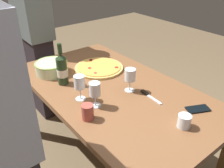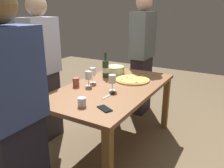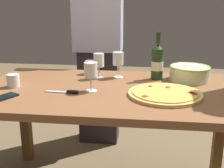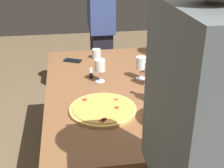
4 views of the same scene
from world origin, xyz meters
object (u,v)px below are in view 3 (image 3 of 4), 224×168
at_px(pizza, 165,94).
at_px(cell_phone, 4,97).
at_px(person_host, 98,47).
at_px(wine_glass_far_left, 99,61).
at_px(dining_table, 112,103).
at_px(cup_ceramic, 90,67).
at_px(wine_glass_by_bottle, 91,72).
at_px(cup_amber, 13,81).
at_px(pizza_knife, 66,92).
at_px(wine_bottle, 157,62).
at_px(wine_glass_near_pizza, 118,59).
at_px(serving_bowl, 190,73).

height_order(pizza, cell_phone, pizza).
bearing_deg(person_host, wine_glass_far_left, -5.17).
xyz_separation_m(wine_glass_far_left, person_host, (-0.10, 0.59, 0.01)).
bearing_deg(wine_glass_far_left, person_host, 99.94).
bearing_deg(dining_table, person_host, 105.11).
bearing_deg(cup_ceramic, wine_glass_by_bottle, -78.03).
bearing_deg(cup_amber, pizza_knife, -12.65).
bearing_deg(wine_bottle, wine_glass_far_left, -177.03).
bearing_deg(person_host, wine_bottle, 25.62).
height_order(wine_glass_near_pizza, wine_glass_far_left, wine_glass_near_pizza).
xyz_separation_m(wine_bottle, cup_ceramic, (-0.47, 0.09, -0.07)).
distance_m(pizza, pizza_knife, 0.55).
bearing_deg(serving_bowl, cup_ceramic, 171.67).
distance_m(wine_glass_by_bottle, cell_phone, 0.48).
height_order(cup_ceramic, pizza_knife, cup_ceramic).
bearing_deg(wine_glass_far_left, cup_ceramic, 126.52).
relative_size(serving_bowl, pizza_knife, 1.32).
relative_size(serving_bowl, wine_glass_by_bottle, 1.55).
relative_size(wine_glass_by_bottle, cup_ceramic, 1.75).
xyz_separation_m(wine_glass_near_pizza, cup_ceramic, (-0.21, 0.08, -0.08)).
bearing_deg(cup_amber, wine_bottle, 18.72).
relative_size(wine_glass_by_bottle, cup_amber, 2.16).
distance_m(pizza, wine_glass_near_pizza, 0.48).
height_order(wine_glass_far_left, pizza_knife, wine_glass_far_left).
height_order(wine_glass_by_bottle, pizza_knife, wine_glass_by_bottle).
xyz_separation_m(dining_table, serving_bowl, (0.48, 0.24, 0.15)).
bearing_deg(cup_ceramic, wine_bottle, -10.91).
height_order(wine_glass_far_left, cell_phone, wine_glass_far_left).
distance_m(pizza, wine_bottle, 0.37).
bearing_deg(pizza, serving_bowl, 63.10).
height_order(dining_table, person_host, person_host).
height_order(pizza, serving_bowl, serving_bowl).
relative_size(wine_bottle, wine_glass_by_bottle, 1.86).
bearing_deg(person_host, wine_glass_near_pizza, 7.31).
bearing_deg(wine_glass_near_pizza, person_host, 112.42).
distance_m(serving_bowl, wine_glass_by_bottle, 0.67).
bearing_deg(serving_bowl, wine_glass_far_left, -178.95).
xyz_separation_m(wine_glass_far_left, cup_ceramic, (-0.08, 0.11, -0.07)).
distance_m(cup_ceramic, person_host, 0.48).
relative_size(dining_table, wine_glass_by_bottle, 9.56).
distance_m(dining_table, cell_phone, 0.61).
distance_m(dining_table, wine_bottle, 0.42).
height_order(cup_amber, cell_phone, cup_amber).
bearing_deg(serving_bowl, person_host, 140.45).
bearing_deg(wine_glass_by_bottle, wine_bottle, 39.78).
xyz_separation_m(wine_glass_near_pizza, person_host, (-0.23, 0.55, -0.00)).
relative_size(dining_table, pizza_knife, 8.19).
distance_m(dining_table, serving_bowl, 0.55).
distance_m(wine_glass_far_left, cup_amber, 0.55).
bearing_deg(dining_table, wine_glass_near_pizza, 88.10).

